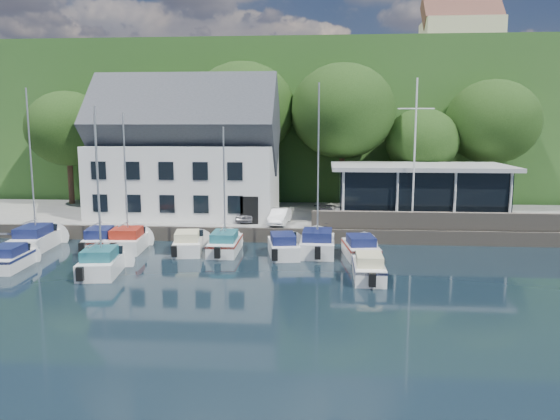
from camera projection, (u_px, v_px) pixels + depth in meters
The scene contains 32 objects.
ground at pixel (246, 289), 27.00m from camera, with size 180.00×180.00×0.00m, color black.
quay at pixel (276, 219), 44.17m from camera, with size 60.00×13.00×1.00m, color gray.
quay_face at pixel (268, 235), 37.76m from camera, with size 60.00×0.30×1.00m, color #6A6155.
hillside at pixel (300, 126), 86.86m from camera, with size 160.00×75.00×16.00m, color #2A5620.
field_patch at pixel (349, 77), 92.87m from camera, with size 50.00×30.00×0.30m, color #576633.
farmhouse at pixel (460, 35), 73.44m from camera, with size 10.40×7.00×8.20m, color beige, non-canonical shape.
harbor_building at pixel (187, 160), 42.99m from camera, with size 14.40×8.20×8.70m, color silver, non-canonical shape.
club_pavilion at pixel (418, 192), 41.44m from camera, with size 13.20×7.20×4.10m, color black, non-canonical shape.
seawall at pixel (444, 221), 37.05m from camera, with size 18.00×0.50×1.20m, color #6A6155.
gangway at pixel (25, 244), 37.16m from camera, with size 1.20×6.00×1.40m, color #BABBBF, non-canonical shape.
car_silver at pixel (247, 213), 40.48m from camera, with size 1.35×3.36×1.14m, color #A2A2A6.
car_white at pixel (280, 217), 39.15m from camera, with size 1.17×3.37×1.11m, color white.
car_dgrey at pixel (326, 216), 39.33m from camera, with size 1.58×3.88×1.13m, color #2E2D33.
car_blue at pixel (358, 213), 39.95m from camera, with size 1.51×3.83×1.31m, color #2F4591.
flagpole at pixel (415, 154), 37.11m from camera, with size 2.44×0.20×10.18m, color silver, non-canonical shape.
tree_0 at pixel (69, 148), 48.86m from camera, with size 7.38×7.38×10.08m, color black, non-canonical shape.
tree_1 at pixel (157, 139), 48.71m from camera, with size 8.47×8.47×11.58m, color black, non-canonical shape.
tree_2 at pixel (243, 134), 47.98m from camera, with size 9.19×9.19×12.55m, color black, non-canonical shape.
tree_3 at pixel (342, 136), 46.77m from camera, with size 9.00×9.00×12.30m, color black, non-canonical shape.
tree_4 at pixel (421, 158), 46.61m from camera, with size 6.22×6.22×8.50m, color black, non-canonical shape.
tree_5 at pixel (491, 144), 46.95m from camera, with size 8.00×8.00×10.93m, color black, non-canonical shape.
boat_r1_0 at pixel (32, 176), 35.13m from camera, with size 2.05×7.12×9.60m, color white, non-canonical shape.
boat_r1_1 at pixel (98, 181), 34.90m from camera, with size 1.90×5.53×9.07m, color white, non-canonical shape.
boat_r1_2 at pixel (126, 180), 34.77m from camera, with size 2.22×5.47×9.14m, color white, non-canonical shape.
boat_r1_3 at pixel (188, 242), 34.75m from camera, with size 1.86×5.34×1.39m, color white, non-canonical shape.
boat_r1_4 at pixel (224, 187), 34.23m from camera, with size 1.92×6.10×8.39m, color white, non-canonical shape.
boat_r1_5 at pixel (283, 244), 33.86m from camera, with size 1.84×5.47×1.43m, color white, non-canonical shape.
boat_r1_6 at pixel (318, 179), 33.76m from camera, with size 2.32×5.96×9.52m, color white, non-canonical shape.
boat_r1_7 at pixel (361, 246), 33.46m from camera, with size 1.98×5.42×1.38m, color white, non-canonical shape.
boat_r2_0 at pixel (10, 256), 30.88m from camera, with size 1.84×5.26×1.35m, color white, non-canonical shape.
boat_r2_1 at pixel (98, 192), 29.09m from camera, with size 2.07×5.44×8.97m, color white, non-canonical shape.
boat_r2_4 at pixel (369, 266), 28.70m from camera, with size 1.72×5.27×1.39m, color white, non-canonical shape.
Camera 1 is at (3.76, -25.87, 8.01)m, focal length 35.00 mm.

